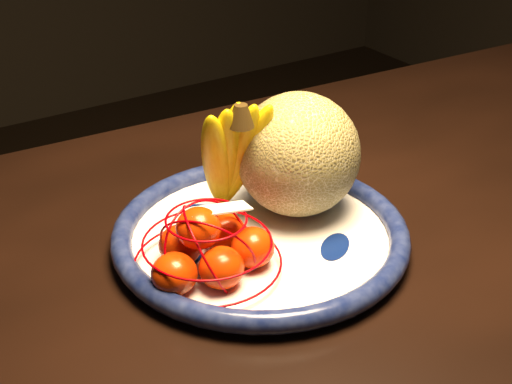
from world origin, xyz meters
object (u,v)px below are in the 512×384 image
cantaloupe (298,154)px  banana_bunch (231,152)px  dining_table (387,261)px  mandarin_bag (209,249)px  fruit_bowl (260,235)px

cantaloupe → banana_bunch: (-0.08, 0.03, 0.01)m
cantaloupe → banana_bunch: size_ratio=0.88×
dining_table → mandarin_bag: (-0.28, 0.00, 0.12)m
cantaloupe → mandarin_bag: bearing=-160.6°
dining_table → banana_bunch: 0.28m
dining_table → fruit_bowl: size_ratio=4.10×
cantaloupe → mandarin_bag: 0.18m
dining_table → banana_bunch: banana_bunch is taller
fruit_bowl → banana_bunch: banana_bunch is taller
mandarin_bag → dining_table: bearing=-0.8°
fruit_bowl → cantaloupe: bearing=20.8°
cantaloupe → mandarin_bag: cantaloupe is taller
banana_bunch → dining_table: bearing=-17.5°
fruit_bowl → cantaloupe: (0.07, 0.03, 0.08)m
dining_table → fruit_bowl: 0.21m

